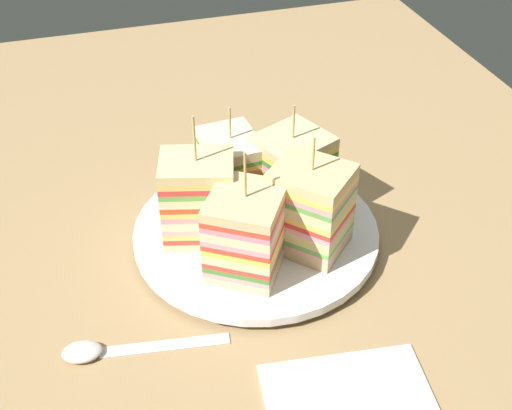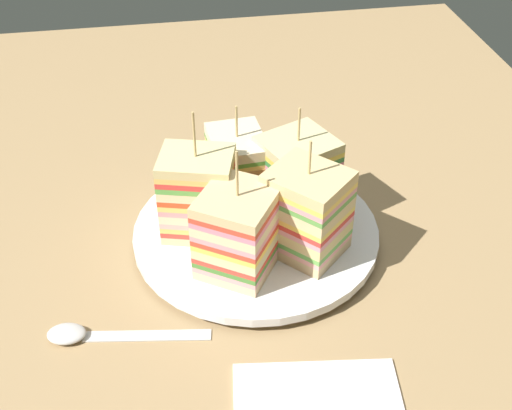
# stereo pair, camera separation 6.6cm
# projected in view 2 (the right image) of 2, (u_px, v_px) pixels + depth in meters

# --- Properties ---
(ground_plane) EXTENTS (1.16, 0.88, 0.02)m
(ground_plane) POSITION_uv_depth(u_px,v_px,m) (256.00, 248.00, 0.70)
(ground_plane) COLOR #9E7E54
(plate) EXTENTS (0.25, 0.25, 0.02)m
(plate) POSITION_uv_depth(u_px,v_px,m) (256.00, 233.00, 0.69)
(plate) COLOR white
(plate) RESTS_ON ground_plane
(sandwich_wedge_0) EXTENTS (0.09, 0.09, 0.12)m
(sandwich_wedge_0) POSITION_uv_depth(u_px,v_px,m) (296.00, 174.00, 0.69)
(sandwich_wedge_0) COLOR beige
(sandwich_wedge_0) RESTS_ON plate
(sandwich_wedge_1) EXTENTS (0.07, 0.06, 0.11)m
(sandwich_wedge_1) POSITION_uv_depth(u_px,v_px,m) (238.00, 168.00, 0.70)
(sandwich_wedge_1) COLOR #D8C685
(sandwich_wedge_1) RESTS_ON plate
(sandwich_wedge_2) EXTENTS (0.07, 0.08, 0.14)m
(sandwich_wedge_2) POSITION_uv_depth(u_px,v_px,m) (199.00, 194.00, 0.65)
(sandwich_wedge_2) COLOR beige
(sandwich_wedge_2) RESTS_ON plate
(sandwich_wedge_3) EXTENTS (0.09, 0.09, 0.13)m
(sandwich_wedge_3) POSITION_uv_depth(u_px,v_px,m) (238.00, 231.00, 0.61)
(sandwich_wedge_3) COLOR beige
(sandwich_wedge_3) RESTS_ON plate
(sandwich_wedge_4) EXTENTS (0.09, 0.09, 0.12)m
(sandwich_wedge_4) POSITION_uv_depth(u_px,v_px,m) (306.00, 212.00, 0.63)
(sandwich_wedge_4) COLOR #DBB47F
(sandwich_wedge_4) RESTS_ON plate
(chip_pile) EXTENTS (0.07, 0.07, 0.02)m
(chip_pile) POSITION_uv_depth(u_px,v_px,m) (267.00, 214.00, 0.69)
(chip_pile) COLOR #DFC962
(chip_pile) RESTS_ON plate
(spoon) EXTENTS (0.04, 0.14, 0.01)m
(spoon) POSITION_uv_depth(u_px,v_px,m) (90.00, 334.00, 0.59)
(spoon) COLOR silver
(spoon) RESTS_ON ground_plane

